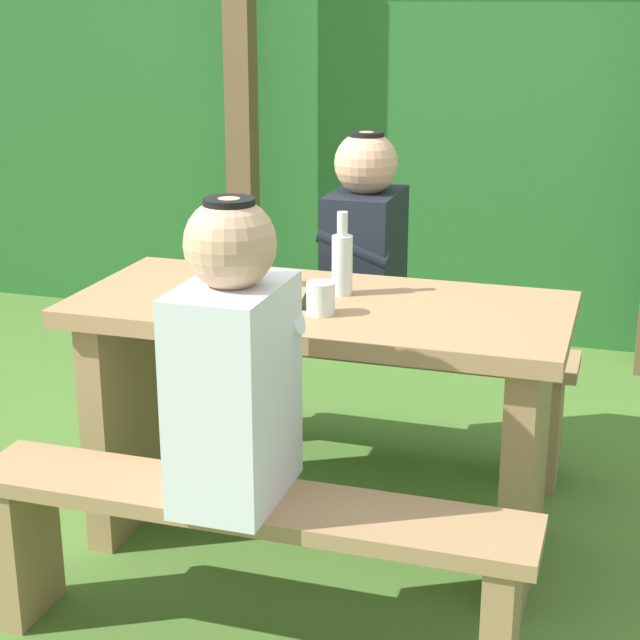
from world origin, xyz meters
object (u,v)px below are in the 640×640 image
(bottle_left, at_px, (245,256))
(cell_phone, at_px, (314,302))
(drinking_glass, at_px, (321,298))
(bench_far, at_px, (371,375))
(bottle_right, at_px, (342,261))
(person_black_coat, at_px, (365,247))
(bench_near, at_px, (246,542))
(person_white_shirt, at_px, (234,363))
(picnic_table, at_px, (320,381))

(bottle_left, height_order, cell_phone, bottle_left)
(drinking_glass, bearing_deg, cell_phone, 117.17)
(bench_far, relative_size, bottle_right, 5.80)
(drinking_glass, xyz_separation_m, cell_phone, (-0.05, 0.09, -0.04))
(person_black_coat, height_order, cell_phone, person_black_coat)
(bottle_right, bearing_deg, bench_far, 94.46)
(bench_near, bearing_deg, cell_phone, 90.72)
(bench_far, distance_m, person_white_shirt, 1.28)
(picnic_table, bearing_deg, bench_near, -90.00)
(bench_far, distance_m, bottle_right, 0.74)
(bench_near, height_order, bottle_left, bottle_left)
(person_white_shirt, relative_size, person_black_coat, 1.00)
(person_white_shirt, bearing_deg, picnic_table, 87.91)
(bottle_left, xyz_separation_m, bottle_right, (0.29, 0.01, 0.00))
(person_black_coat, relative_size, bottle_right, 2.98)
(person_black_coat, distance_m, bottle_left, 0.57)
(bench_far, height_order, bottle_left, bottle_left)
(person_white_shirt, bearing_deg, cell_phone, 88.53)
(bench_near, height_order, drinking_glass, drinking_glass)
(drinking_glass, bearing_deg, bottle_left, 146.43)
(bench_near, bearing_deg, drinking_glass, 85.29)
(person_black_coat, relative_size, cell_phone, 5.14)
(bottle_right, xyz_separation_m, cell_phone, (-0.05, -0.11, -0.09))
(bottle_right, height_order, cell_phone, bottle_right)
(picnic_table, bearing_deg, person_black_coat, 92.73)
(bench_near, bearing_deg, bench_far, 90.00)
(bench_far, bearing_deg, bottle_right, -85.54)
(bench_near, height_order, bottle_right, bottle_right)
(bench_near, bearing_deg, picnic_table, 90.00)
(person_white_shirt, bearing_deg, bench_far, 88.96)
(cell_phone, bearing_deg, bottle_left, 146.65)
(picnic_table, relative_size, bottle_right, 5.80)
(person_white_shirt, height_order, person_black_coat, same)
(bench_far, xyz_separation_m, bottle_right, (0.04, -0.51, 0.54))
(bottle_left, bearing_deg, bottle_right, 2.23)
(bottle_right, bearing_deg, person_white_shirt, -95.19)
(bench_near, height_order, bench_far, same)
(bench_near, bearing_deg, bottle_right, 86.65)
(person_black_coat, relative_size, bottle_left, 3.22)
(bench_far, bearing_deg, picnic_table, -90.00)
(person_black_coat, bearing_deg, picnic_table, -87.27)
(drinking_glass, distance_m, bottle_left, 0.35)
(picnic_table, xyz_separation_m, bottle_right, (0.04, 0.09, 0.34))
(picnic_table, bearing_deg, bottle_right, 64.78)
(picnic_table, bearing_deg, drinking_glass, -71.79)
(person_white_shirt, bearing_deg, drinking_glass, 82.66)
(drinking_glass, bearing_deg, person_white_shirt, -97.34)
(drinking_glass, relative_size, bottle_right, 0.37)
(drinking_glass, distance_m, cell_phone, 0.11)
(cell_phone, bearing_deg, person_black_coat, 81.34)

